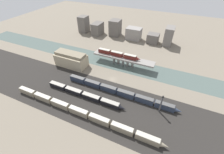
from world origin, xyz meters
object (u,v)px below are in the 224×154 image
signal_tower (161,104)px  train_on_bridge (118,54)px  warehouse_building (71,59)px  train_yard_far (119,92)px  train_yard_near (81,112)px  train_yard_mid (84,95)px

signal_tower → train_on_bridge: bearing=137.9°
warehouse_building → train_yard_far: bearing=-17.9°
train_yard_far → train_yard_near: bearing=-119.0°
train_yard_far → warehouse_building: size_ratio=2.98×
train_yard_far → signal_tower: bearing=-7.3°
warehouse_building → signal_tower: 79.43m
train_yard_mid → train_on_bridge: bearing=83.7°
train_on_bridge → train_yard_near: bearing=-89.1°
train_yard_far → warehouse_building: bearing=162.1°
train_yard_near → signal_tower: signal_tower is taller
train_on_bridge → warehouse_building: bearing=-152.0°
train_on_bridge → train_yard_far: (14.61, -34.50, -7.04)m
train_yard_mid → warehouse_building: size_ratio=2.18×
train_yard_far → warehouse_building: warehouse_building is taller
warehouse_building → signal_tower: signal_tower is taller
train_yard_near → train_yard_far: (13.71, 24.74, 0.02)m
train_on_bridge → train_yard_mid: train_on_bridge is taller
signal_tower → train_yard_far: bearing=172.7°
train_on_bridge → train_yard_far: bearing=-67.1°
train_yard_mid → train_yard_far: bearing=30.1°
train_yard_near → warehouse_building: size_ratio=3.73×
train_on_bridge → train_yard_mid: size_ratio=0.65×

